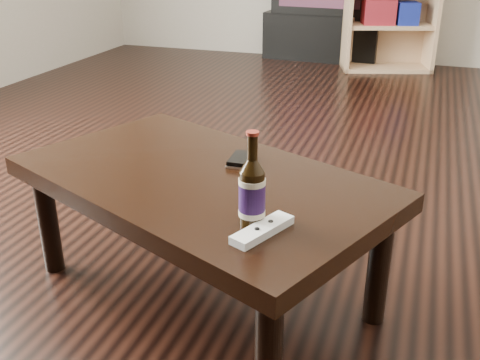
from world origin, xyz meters
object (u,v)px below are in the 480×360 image
(beer_bottle, at_px, (252,193))
(phone, at_px, (240,160))
(tv_stand, at_px, (325,35))
(remote, at_px, (263,230))
(coffee_table, at_px, (200,191))

(beer_bottle, relative_size, phone, 2.02)
(tv_stand, distance_m, beer_bottle, 4.05)
(beer_bottle, height_order, remote, beer_bottle)
(tv_stand, relative_size, coffee_table, 0.81)
(beer_bottle, relative_size, remote, 1.28)
(phone, xyz_separation_m, remote, (0.19, -0.40, 0.00))
(tv_stand, distance_m, coffee_table, 3.78)
(coffee_table, height_order, phone, phone)
(beer_bottle, height_order, phone, beer_bottle)
(phone, height_order, remote, remote)
(phone, relative_size, remote, 0.63)
(phone, distance_m, remote, 0.45)
(remote, bearing_deg, tv_stand, 122.27)
(tv_stand, relative_size, beer_bottle, 4.32)
(beer_bottle, distance_m, phone, 0.40)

